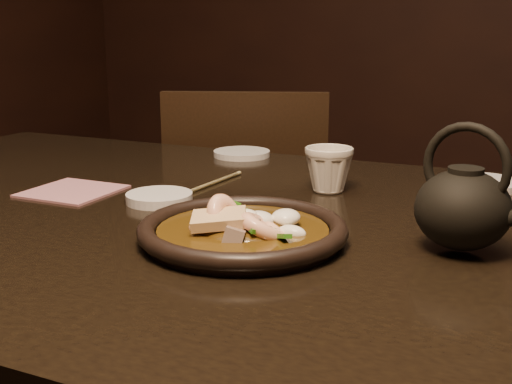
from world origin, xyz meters
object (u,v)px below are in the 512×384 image
at_px(tea_cup, 329,168).
at_px(teapot, 464,205).
at_px(table, 220,263).
at_px(plate, 243,231).
at_px(chair, 249,238).

height_order(tea_cup, teapot, teapot).
xyz_separation_m(table, plate, (0.09, -0.10, 0.09)).
bearing_deg(teapot, table, -170.64).
xyz_separation_m(chair, tea_cup, (0.37, -0.49, 0.32)).
distance_m(chair, plate, 0.90).
bearing_deg(teapot, plate, -149.70).
distance_m(table, teapot, 0.36).
xyz_separation_m(plate, teapot, (0.25, 0.08, 0.04)).
xyz_separation_m(tea_cup, teapot, (0.23, -0.21, 0.02)).
bearing_deg(table, teapot, -4.00).
height_order(chair, tea_cup, chair).
bearing_deg(chair, teapot, 109.98).
bearing_deg(teapot, tea_cup, 151.75).
bearing_deg(plate, chair, 114.96).
height_order(chair, plate, chair).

